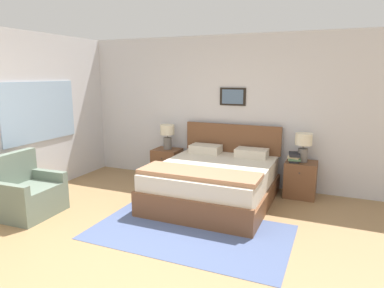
% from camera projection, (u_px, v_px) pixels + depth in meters
% --- Properties ---
extents(ground_plane, '(16.00, 16.00, 0.00)m').
position_uv_depth(ground_plane, '(117.00, 270.00, 3.44)').
color(ground_plane, '#99754C').
extents(wall_back, '(7.55, 0.09, 2.60)m').
position_uv_depth(wall_back, '(221.00, 111.00, 6.09)').
color(wall_back, silver).
rests_on(wall_back, ground_plane).
extents(wall_left, '(0.08, 5.60, 2.60)m').
position_uv_depth(wall_left, '(39.00, 114.00, 5.62)').
color(wall_left, silver).
rests_on(wall_left, ground_plane).
extents(area_rug_main, '(2.46, 1.44, 0.01)m').
position_uv_depth(area_rug_main, '(190.00, 232.00, 4.27)').
color(area_rug_main, '#47567F').
rests_on(area_rug_main, ground_plane).
extents(bed, '(1.69, 1.95, 1.09)m').
position_uv_depth(bed, '(214.00, 182.00, 5.24)').
color(bed, brown).
rests_on(bed, ground_plane).
extents(armchair, '(0.71, 0.81, 0.86)m').
position_uv_depth(armchair, '(27.00, 194.00, 4.77)').
color(armchair, slate).
rests_on(armchair, ground_plane).
extents(nightstand_near_window, '(0.48, 0.45, 0.57)m').
position_uv_depth(nightstand_near_window, '(167.00, 164.00, 6.39)').
color(nightstand_near_window, brown).
rests_on(nightstand_near_window, ground_plane).
extents(nightstand_by_door, '(0.48, 0.45, 0.57)m').
position_uv_depth(nightstand_by_door, '(300.00, 179.00, 5.47)').
color(nightstand_by_door, brown).
rests_on(nightstand_by_door, ground_plane).
extents(table_lamp_near_window, '(0.26, 0.26, 0.46)m').
position_uv_depth(table_lamp_near_window, '(167.00, 133.00, 6.29)').
color(table_lamp_near_window, slate).
rests_on(table_lamp_near_window, nightstand_near_window).
extents(table_lamp_by_door, '(0.26, 0.26, 0.46)m').
position_uv_depth(table_lamp_by_door, '(303.00, 144.00, 5.37)').
color(table_lamp_by_door, slate).
rests_on(table_lamp_by_door, nightstand_by_door).
extents(book_thick_bottom, '(0.17, 0.23, 0.04)m').
position_uv_depth(book_thick_bottom, '(294.00, 161.00, 5.41)').
color(book_thick_bottom, '#232328').
rests_on(book_thick_bottom, nightstand_by_door).
extents(book_hardcover_middle, '(0.22, 0.25, 0.03)m').
position_uv_depth(book_hardcover_middle, '(294.00, 159.00, 5.40)').
color(book_hardcover_middle, '#4C7551').
rests_on(book_hardcover_middle, book_thick_bottom).
extents(book_novel_upper, '(0.20, 0.23, 0.04)m').
position_uv_depth(book_novel_upper, '(294.00, 157.00, 5.40)').
color(book_novel_upper, beige).
rests_on(book_novel_upper, book_hardcover_middle).
extents(book_slim_near_top, '(0.21, 0.30, 0.04)m').
position_uv_depth(book_slim_near_top, '(295.00, 154.00, 5.39)').
color(book_slim_near_top, '#232328').
rests_on(book_slim_near_top, book_novel_upper).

